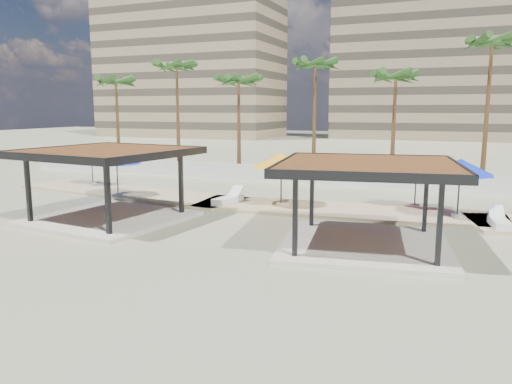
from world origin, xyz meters
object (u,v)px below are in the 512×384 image
Objects in this scene: lounger_a at (228,200)px; lounger_b at (499,222)px; pavilion_west at (107,178)px; umbrella_a at (91,154)px; pavilion_central at (367,197)px; umbrella_c at (417,164)px.

lounger_a is 13.61m from lounger_b.
pavilion_west reaches higher than lounger_a.
umbrella_a is at bearing 140.32° from pavilion_west.
lounger_a is at bearing 79.93° from lounger_b.
pavilion_west is 3.51× the size of lounger_b.
pavilion_west is (-12.41, -0.01, 0.07)m from pavilion_central.
umbrella_a is 0.87× the size of umbrella_c.
umbrella_c is at bearing 73.29° from pavilion_central.
umbrella_a is 12.38m from lounger_a.
umbrella_a is at bearing -179.55° from umbrella_c.
umbrella_c is at bearing 38.10° from pavilion_west.
umbrella_a is at bearing 74.16° from lounger_b.
pavilion_central is 10.26m from lounger_a.
pavilion_west is 15.95m from umbrella_c.
pavilion_central is 7.35m from lounger_b.
umbrella_a is 1.27× the size of lounger_a.
lounger_a is at bearing 60.75° from pavilion_west.
pavilion_central is 3.23× the size of lounger_a.
umbrella_c reaches higher than lounger_b.
pavilion_west is 6.85m from lounger_a.
lounger_b is at bearing 22.37° from pavilion_west.
umbrella_c reaches higher than umbrella_a.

